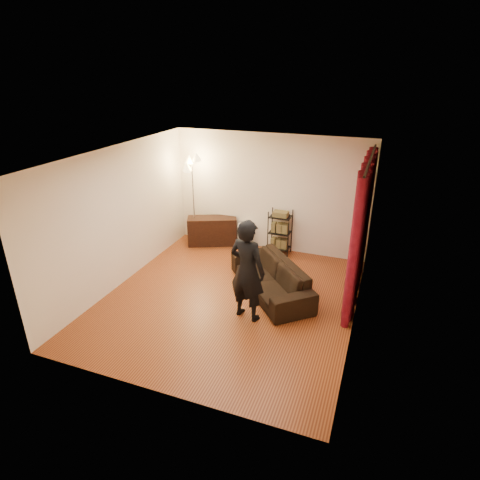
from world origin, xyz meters
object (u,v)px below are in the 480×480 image
at_px(sofa, 271,277).
at_px(person, 247,271).
at_px(wire_shelf, 280,232).
at_px(media_cabinet, 212,231).
at_px(storage_boxes, 246,236).
at_px(floor_lamp, 194,202).

distance_m(sofa, person, 1.12).
distance_m(sofa, wire_shelf, 1.78).
height_order(person, media_cabinet, person).
relative_size(sofa, storage_boxes, 3.68).
bearing_deg(wire_shelf, floor_lamp, -159.18).
xyz_separation_m(sofa, wire_shelf, (-0.31, 1.74, 0.21)).
distance_m(sofa, media_cabinet, 2.60).
bearing_deg(sofa, wire_shelf, 148.61).
xyz_separation_m(sofa, media_cabinet, (-1.98, 1.69, 0.03)).
bearing_deg(person, sofa, -84.62).
relative_size(wire_shelf, floor_lamp, 0.48).
height_order(sofa, person, person).
xyz_separation_m(sofa, floor_lamp, (-2.37, 1.53, 0.77)).
xyz_separation_m(storage_boxes, wire_shelf, (0.84, -0.03, 0.23)).
relative_size(person, media_cabinet, 1.54).
height_order(media_cabinet, floor_lamp, floor_lamp).
distance_m(storage_boxes, wire_shelf, 0.88).
distance_m(sofa, floor_lamp, 2.92).
bearing_deg(media_cabinet, floor_lamp, 179.11).
distance_m(wire_shelf, floor_lamp, 2.15).
xyz_separation_m(wire_shelf, floor_lamp, (-2.06, -0.21, 0.56)).
bearing_deg(person, wire_shelf, -72.58).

